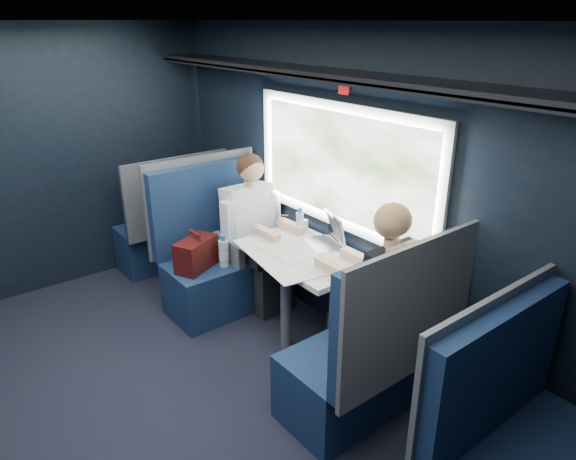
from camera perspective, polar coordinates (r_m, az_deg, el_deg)
ground at (r=3.66m, az=-11.73°, el=-17.41°), size 2.80×4.20×0.01m
room_shell at (r=2.96m, az=-13.56°, el=5.46°), size 3.00×4.40×2.40m
table at (r=3.76m, az=1.59°, el=-3.57°), size 0.62×1.00×0.74m
seat_bay_near at (r=4.41m, az=-7.64°, el=-3.14°), size 1.04×0.62×1.26m
seat_bay_far at (r=3.24m, az=9.14°, el=-13.76°), size 1.04×0.62×1.26m
seat_row_front at (r=5.18m, az=-12.77°, el=0.31°), size 1.04×0.51×1.16m
seat_row_back at (r=2.86m, az=23.66°, el=-21.58°), size 1.04×0.51×1.16m
man at (r=4.28m, az=-3.65°, el=0.57°), size 0.53×0.56×1.32m
woman at (r=3.32m, az=10.35°, el=-6.40°), size 0.53×0.56×1.32m
papers at (r=3.70m, az=0.43°, el=-2.62°), size 0.69×0.90×0.01m
laptop at (r=3.86m, az=4.54°, el=-0.65°), size 0.32×0.36×0.23m
bottle_small at (r=4.02m, az=1.32°, el=0.87°), size 0.06×0.06×0.21m
cup at (r=4.11m, az=1.82°, el=0.58°), size 0.06×0.06×0.08m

